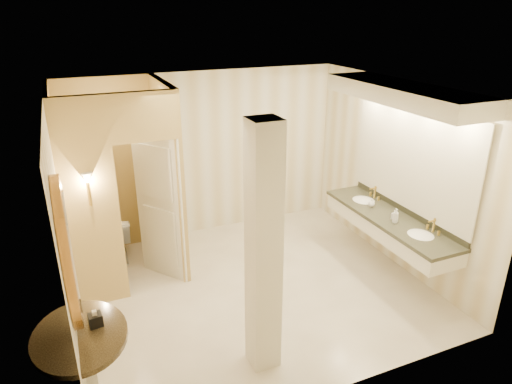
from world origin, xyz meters
TOP-DOWN VIEW (x-y plane):
  - floor at (0.00, 0.00)m, footprint 4.50×4.50m
  - ceiling at (0.00, 0.00)m, footprint 4.50×4.50m
  - wall_back at (0.00, 2.00)m, footprint 4.50×0.02m
  - wall_front at (0.00, -2.00)m, footprint 4.50×0.02m
  - wall_left at (-2.25, 0.00)m, footprint 0.02×4.00m
  - wall_right at (2.25, 0.00)m, footprint 0.02×4.00m
  - toilet_closet at (-1.13, 0.96)m, footprint 1.50×1.55m
  - wall_sconce at (-1.93, 0.43)m, footprint 0.14×0.14m
  - vanity at (1.98, -0.32)m, footprint 0.75×2.50m
  - console_shelf at (-2.21, -1.25)m, footprint 1.05×1.05m
  - pillar at (-0.45, -1.33)m, footprint 0.30×0.30m
  - tissue_box at (-2.08, -1.18)m, footprint 0.13×0.13m
  - toilet at (-1.59, 1.58)m, footprint 0.44×0.71m
  - soap_bottle_a at (1.93, -0.43)m, footprint 0.07×0.07m
  - soap_bottle_b at (1.91, 0.05)m, footprint 0.11×0.11m
  - soap_bottle_c at (1.88, -0.52)m, footprint 0.10×0.10m

SIDE VIEW (x-z plane):
  - floor at x=0.00m, z-range 0.00..0.00m
  - toilet at x=-1.59m, z-range 0.00..0.70m
  - tissue_box at x=-2.08m, z-range 0.88..0.99m
  - soap_bottle_b at x=1.91m, z-range 0.88..1.00m
  - soap_bottle_a at x=1.93m, z-range 0.88..1.01m
  - soap_bottle_c at x=1.88m, z-range 0.88..1.08m
  - console_shelf at x=-2.21m, z-range 0.36..2.33m
  - wall_back at x=0.00m, z-range 0.00..2.70m
  - wall_front at x=0.00m, z-range 0.00..2.70m
  - wall_left at x=-2.25m, z-range 0.00..2.70m
  - wall_right at x=2.25m, z-range 0.00..2.70m
  - pillar at x=-0.45m, z-range 0.00..2.70m
  - toilet_closet at x=-1.13m, z-range 0.04..2.74m
  - vanity at x=1.98m, z-range 0.58..2.67m
  - wall_sconce at x=-1.93m, z-range 1.52..1.94m
  - ceiling at x=0.00m, z-range 2.70..2.70m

